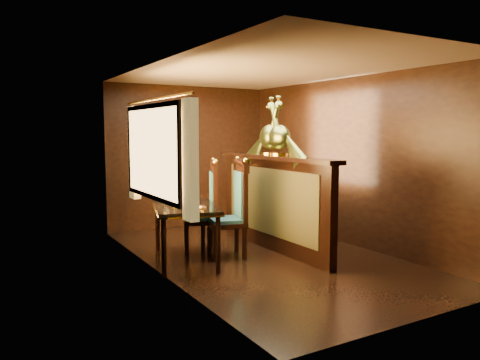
{
  "coord_description": "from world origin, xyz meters",
  "views": [
    {
      "loc": [
        -3.43,
        -5.21,
        1.71
      ],
      "look_at": [
        -0.29,
        0.2,
        1.05
      ],
      "focal_mm": 35.0,
      "sensor_mm": 36.0,
      "label": 1
    }
  ],
  "objects_px": {
    "peacock_left": "(279,126)",
    "peacock_right": "(270,126)",
    "chair_left": "(235,205)",
    "chair_right": "(209,203)",
    "dining_table": "(185,210)"
  },
  "relations": [
    {
      "from": "peacock_left",
      "to": "peacock_right",
      "type": "distance_m",
      "value": 0.23
    },
    {
      "from": "chair_left",
      "to": "peacock_right",
      "type": "xyz_separation_m",
      "value": [
        0.66,
        0.15,
        1.07
      ]
    },
    {
      "from": "chair_right",
      "to": "peacock_left",
      "type": "xyz_separation_m",
      "value": [
        0.86,
        -0.5,
        1.08
      ]
    },
    {
      "from": "dining_table",
      "to": "chair_left",
      "type": "xyz_separation_m",
      "value": [
        0.72,
        -0.06,
        0.02
      ]
    },
    {
      "from": "chair_right",
      "to": "peacock_left",
      "type": "bearing_deg",
      "value": -8.62
    },
    {
      "from": "chair_right",
      "to": "peacock_left",
      "type": "distance_m",
      "value": 1.47
    },
    {
      "from": "chair_right",
      "to": "peacock_right",
      "type": "bearing_deg",
      "value": 4.34
    },
    {
      "from": "dining_table",
      "to": "chair_right",
      "type": "distance_m",
      "value": 0.63
    },
    {
      "from": "peacock_left",
      "to": "chair_left",
      "type": "bearing_deg",
      "value": 173.23
    },
    {
      "from": "chair_right",
      "to": "chair_left",
      "type": "bearing_deg",
      "value": -43.47
    },
    {
      "from": "chair_left",
      "to": "peacock_left",
      "type": "xyz_separation_m",
      "value": [
        0.66,
        -0.08,
        1.07
      ]
    },
    {
      "from": "chair_right",
      "to": "peacock_right",
      "type": "relative_size",
      "value": 1.59
    },
    {
      "from": "peacock_right",
      "to": "chair_right",
      "type": "bearing_deg",
      "value": 162.63
    },
    {
      "from": "dining_table",
      "to": "chair_left",
      "type": "height_order",
      "value": "chair_left"
    },
    {
      "from": "chair_left",
      "to": "dining_table",
      "type": "bearing_deg",
      "value": -170.69
    }
  ]
}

